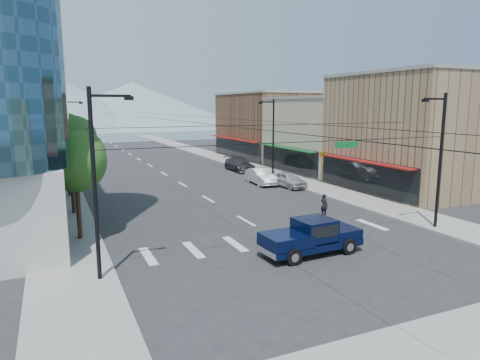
{
  "coord_description": "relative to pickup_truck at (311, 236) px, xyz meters",
  "views": [
    {
      "loc": [
        -12.5,
        -21.06,
        8.13
      ],
      "look_at": [
        -0.41,
        6.12,
        3.0
      ],
      "focal_mm": 32.0,
      "sensor_mm": 36.0,
      "label": 1
    }
  ],
  "objects": [
    {
      "name": "ground",
      "position": [
        -0.37,
        1.8,
        -1.04
      ],
      "size": [
        160.0,
        160.0,
        0.0
      ],
      "primitive_type": "plane",
      "color": "#28282B",
      "rests_on": "ground"
    },
    {
      "name": "sidewalk_left",
      "position": [
        -12.37,
        41.8,
        -0.96
      ],
      "size": [
        4.0,
        120.0,
        0.15
      ],
      "primitive_type": "cube",
      "color": "gray",
      "rests_on": "ground"
    },
    {
      "name": "sidewalk_right",
      "position": [
        11.63,
        41.8,
        -0.96
      ],
      "size": [
        4.0,
        120.0,
        0.15
      ],
      "primitive_type": "cube",
      "color": "gray",
      "rests_on": "ground"
    },
    {
      "name": "sidewalk_cross",
      "position": [
        -0.37,
        -10.2,
        -0.96
      ],
      "size": [
        28.0,
        4.0,
        0.15
      ],
      "primitive_type": "cube",
      "color": "gray",
      "rests_on": "ground"
    },
    {
      "name": "shop_near",
      "position": [
        19.63,
        11.8,
        4.46
      ],
      "size": [
        12.0,
        14.0,
        11.0
      ],
      "primitive_type": "cube",
      "color": "#8C6B4C",
      "rests_on": "ground"
    },
    {
      "name": "shop_mid",
      "position": [
        19.63,
        25.8,
        3.46
      ],
      "size": [
        12.0,
        14.0,
        9.0
      ],
      "primitive_type": "cube",
      "color": "tan",
      "rests_on": "ground"
    },
    {
      "name": "shop_far",
      "position": [
        19.63,
        41.8,
        3.96
      ],
      "size": [
        12.0,
        18.0,
        10.0
      ],
      "primitive_type": "cube",
      "color": "brown",
      "rests_on": "ground"
    },
    {
      "name": "clock_tower",
      "position": [
        -16.87,
        63.8,
        9.61
      ],
      "size": [
        4.8,
        4.8,
        20.4
      ],
      "color": "#8C6B4C",
      "rests_on": "ground"
    },
    {
      "name": "mountain_left",
      "position": [
        -15.37,
        151.8,
        9.96
      ],
      "size": [
        80.0,
        80.0,
        22.0
      ],
      "primitive_type": "cone",
      "color": "gray",
      "rests_on": "ground"
    },
    {
      "name": "mountain_right",
      "position": [
        19.63,
        161.8,
        7.96
      ],
      "size": [
        90.0,
        90.0,
        18.0
      ],
      "primitive_type": "cone",
      "color": "gray",
      "rests_on": "ground"
    },
    {
      "name": "tree_near",
      "position": [
        -11.44,
        7.9,
        3.96
      ],
      "size": [
        3.65,
        3.64,
        6.71
      ],
      "color": "black",
      "rests_on": "ground"
    },
    {
      "name": "tree_midnear",
      "position": [
        -11.44,
        14.9,
        4.56
      ],
      "size": [
        4.09,
        4.09,
        7.52
      ],
      "color": "black",
      "rests_on": "ground"
    },
    {
      "name": "tree_midfar",
      "position": [
        -11.44,
        21.9,
        3.96
      ],
      "size": [
        3.65,
        3.64,
        6.71
      ],
      "color": "black",
      "rests_on": "ground"
    },
    {
      "name": "tree_far",
      "position": [
        -11.44,
        28.9,
        4.56
      ],
      "size": [
        4.09,
        4.09,
        7.52
      ],
      "color": "black",
      "rests_on": "ground"
    },
    {
      "name": "signal_rig",
      "position": [
        -0.18,
        0.8,
        3.61
      ],
      "size": [
        21.8,
        0.2,
        9.0
      ],
      "color": "black",
      "rests_on": "ground"
    },
    {
      "name": "lamp_pole_nw",
      "position": [
        -11.04,
        31.8,
        3.9
      ],
      "size": [
        2.0,
        0.25,
        9.0
      ],
      "color": "black",
      "rests_on": "ground"
    },
    {
      "name": "lamp_pole_ne",
      "position": [
        10.3,
        23.8,
        3.9
      ],
      "size": [
        2.0,
        0.25,
        9.0
      ],
      "color": "black",
      "rests_on": "ground"
    },
    {
      "name": "pickup_truck",
      "position": [
        0.0,
        0.0,
        0.0
      ],
      "size": [
        5.99,
        2.55,
        1.99
      ],
      "rotation": [
        0.0,
        0.0,
        0.06
      ],
      "color": "black",
      "rests_on": "ground"
    },
    {
      "name": "pedestrian",
      "position": [
        5.55,
        6.66,
        -0.19
      ],
      "size": [
        0.57,
        0.71,
        1.7
      ],
      "primitive_type": "imported",
      "rotation": [
        0.0,
        0.0,
        1.87
      ],
      "color": "black",
      "rests_on": "ground"
    },
    {
      "name": "parked_car_near",
      "position": [
        9.03,
        17.82,
        -0.24
      ],
      "size": [
        2.2,
        4.78,
        1.59
      ],
      "primitive_type": "imported",
      "rotation": [
        0.0,
        0.0,
        0.07
      ],
      "color": "#BBBBC0",
      "rests_on": "ground"
    },
    {
      "name": "parked_car_mid",
      "position": [
        7.25,
        20.56,
        -0.2
      ],
      "size": [
        2.04,
        5.14,
        1.66
      ],
      "primitive_type": "imported",
      "rotation": [
        0.0,
        0.0,
        -0.06
      ],
      "color": "silver",
      "rests_on": "ground"
    },
    {
      "name": "parked_car_far",
      "position": [
        9.03,
        30.17,
        -0.18
      ],
      "size": [
        2.42,
        5.89,
        1.71
      ],
      "primitive_type": "imported",
      "rotation": [
        0.0,
        0.0,
        -0.01
      ],
      "color": "#313033",
      "rests_on": "ground"
    }
  ]
}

